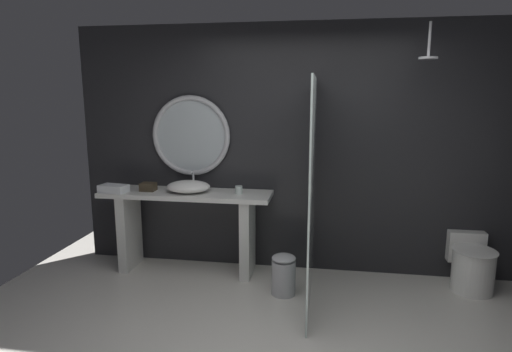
{
  "coord_description": "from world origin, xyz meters",
  "views": [
    {
      "loc": [
        0.27,
        -2.61,
        1.88
      ],
      "look_at": [
        -0.31,
        0.97,
        1.19
      ],
      "focal_mm": 29.99,
      "sensor_mm": 36.0,
      "label": 1
    }
  ],
  "objects": [
    {
      "name": "back_wall_panel",
      "position": [
        0.0,
        1.9,
        1.3
      ],
      "size": [
        4.8,
        0.1,
        2.6
      ],
      "primitive_type": "cube",
      "color": "#232326",
      "rests_on": "ground_plane"
    },
    {
      "name": "vanity_counter",
      "position": [
        -1.16,
        1.59,
        0.58
      ],
      "size": [
        1.8,
        0.48,
        0.87
      ],
      "color": "silver",
      "rests_on": "ground_plane"
    },
    {
      "name": "vessel_sink",
      "position": [
        -1.12,
        1.57,
        0.93
      ],
      "size": [
        0.46,
        0.37,
        0.2
      ],
      "color": "white",
      "rests_on": "vanity_counter"
    },
    {
      "name": "tumbler_cup",
      "position": [
        -0.59,
        1.58,
        0.91
      ],
      "size": [
        0.08,
        0.08,
        0.08
      ],
      "primitive_type": "cylinder",
      "color": "silver",
      "rests_on": "vanity_counter"
    },
    {
      "name": "tissue_box",
      "position": [
        -1.56,
        1.57,
        0.92
      ],
      "size": [
        0.15,
        0.13,
        0.08
      ],
      "primitive_type": "cube",
      "color": "#3D3323",
      "rests_on": "vanity_counter"
    },
    {
      "name": "round_wall_mirror",
      "position": [
        -1.16,
        1.81,
        1.44
      ],
      "size": [
        0.86,
        0.06,
        0.86
      ],
      "color": "#B7B7BC"
    },
    {
      "name": "shower_glass_panel",
      "position": [
        0.17,
        1.15,
        1.01
      ],
      "size": [
        0.02,
        1.39,
        2.03
      ],
      "primitive_type": "cube",
      "color": "silver",
      "rests_on": "ground_plane"
    },
    {
      "name": "rain_shower_head",
      "position": [
        1.14,
        1.46,
        2.23
      ],
      "size": [
        0.16,
        0.16,
        0.32
      ],
      "color": "#B7B7BC"
    },
    {
      "name": "toilet",
      "position": [
        1.72,
        1.6,
        0.25
      ],
      "size": [
        0.41,
        0.58,
        0.52
      ],
      "color": "white",
      "rests_on": "ground_plane"
    },
    {
      "name": "waste_bin",
      "position": [
        -0.08,
        1.19,
        0.2
      ],
      "size": [
        0.23,
        0.23,
        0.4
      ],
      "color": "#B7B7BC",
      "rests_on": "ground_plane"
    },
    {
      "name": "folded_hand_towel",
      "position": [
        -1.9,
        1.45,
        0.91
      ],
      "size": [
        0.31,
        0.21,
        0.08
      ],
      "primitive_type": "cube",
      "rotation": [
        0.0,
        0.0,
        -0.16
      ],
      "color": "white",
      "rests_on": "vanity_counter"
    }
  ]
}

